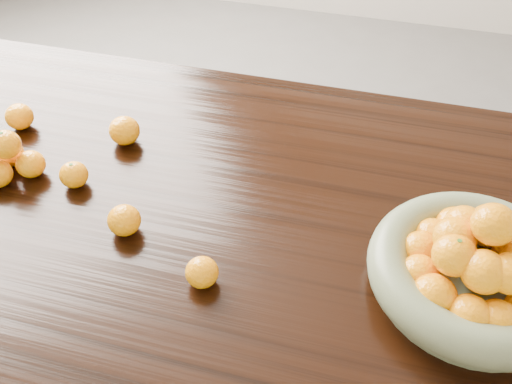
% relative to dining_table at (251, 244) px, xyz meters
% --- Properties ---
extents(dining_table, '(2.00, 1.00, 0.75)m').
position_rel_dining_table_xyz_m(dining_table, '(0.00, 0.00, 0.00)').
color(dining_table, black).
rests_on(dining_table, ground).
extents(fruit_bowl, '(0.37, 0.37, 0.19)m').
position_rel_dining_table_xyz_m(fruit_bowl, '(0.42, -0.08, 0.14)').
color(fruit_bowl, '#6A7354').
rests_on(fruit_bowl, dining_table).
extents(orange_pyramid, '(0.13, 0.13, 0.11)m').
position_rel_dining_table_xyz_m(orange_pyramid, '(-0.52, -0.02, 0.13)').
color(orange_pyramid, '#FFA107').
rests_on(orange_pyramid, dining_table).
extents(loose_orange_0, '(0.06, 0.06, 0.05)m').
position_rel_dining_table_xyz_m(loose_orange_0, '(-0.38, -0.01, 0.12)').
color(loose_orange_0, '#FFA107').
rests_on(loose_orange_0, dining_table).
extents(loose_orange_1, '(0.06, 0.06, 0.06)m').
position_rel_dining_table_xyz_m(loose_orange_1, '(-0.22, -0.11, 0.12)').
color(loose_orange_1, '#FFA107').
rests_on(loose_orange_1, dining_table).
extents(loose_orange_2, '(0.06, 0.06, 0.05)m').
position_rel_dining_table_xyz_m(loose_orange_2, '(-0.04, -0.19, 0.12)').
color(loose_orange_2, '#FFA107').
rests_on(loose_orange_2, dining_table).
extents(loose_orange_3, '(0.07, 0.07, 0.06)m').
position_rel_dining_table_xyz_m(loose_orange_3, '(-0.34, 0.15, 0.12)').
color(loose_orange_3, '#FFA107').
rests_on(loose_orange_3, dining_table).
extents(loose_orange_4, '(0.06, 0.06, 0.06)m').
position_rel_dining_table_xyz_m(loose_orange_4, '(-0.60, 0.14, 0.12)').
color(loose_orange_4, '#FFA107').
rests_on(loose_orange_4, dining_table).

